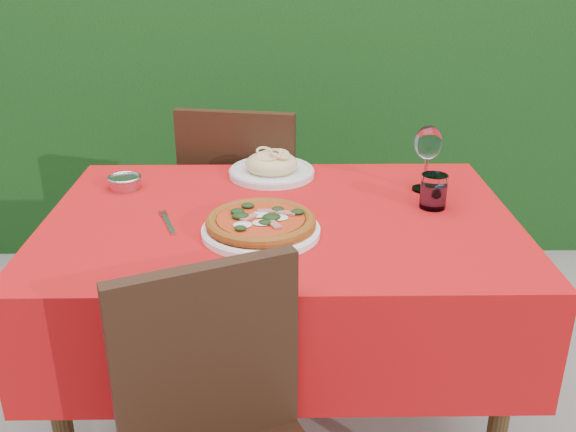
{
  "coord_description": "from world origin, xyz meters",
  "views": [
    {
      "loc": [
        -0.0,
        -1.59,
        1.43
      ],
      "look_at": [
        0.02,
        -0.05,
        0.77
      ],
      "focal_mm": 40.0,
      "sensor_mm": 36.0,
      "label": 1
    }
  ],
  "objects_px": {
    "chair_far": "(244,208)",
    "steel_ramekin": "(125,183)",
    "pizza_plate": "(261,225)",
    "fork": "(169,224)",
    "wine_glass": "(428,146)",
    "water_glass": "(433,193)",
    "pasta_plate": "(272,167)"
  },
  "relations": [
    {
      "from": "pizza_plate",
      "to": "pasta_plate",
      "type": "xyz_separation_m",
      "value": [
        0.02,
        0.44,
        0.0
      ]
    },
    {
      "from": "pasta_plate",
      "to": "fork",
      "type": "height_order",
      "value": "pasta_plate"
    },
    {
      "from": "water_glass",
      "to": "fork",
      "type": "relative_size",
      "value": 0.54
    },
    {
      "from": "wine_glass",
      "to": "chair_far",
      "type": "bearing_deg",
      "value": 143.54
    },
    {
      "from": "pasta_plate",
      "to": "water_glass",
      "type": "height_order",
      "value": "water_glass"
    },
    {
      "from": "water_glass",
      "to": "steel_ramekin",
      "type": "relative_size",
      "value": 1.04
    },
    {
      "from": "pizza_plate",
      "to": "steel_ramekin",
      "type": "height_order",
      "value": "pizza_plate"
    },
    {
      "from": "fork",
      "to": "steel_ramekin",
      "type": "relative_size",
      "value": 1.94
    },
    {
      "from": "pasta_plate",
      "to": "pizza_plate",
      "type": "bearing_deg",
      "value": -93.01
    },
    {
      "from": "pizza_plate",
      "to": "steel_ramekin",
      "type": "xyz_separation_m",
      "value": [
        -0.41,
        0.33,
        -0.01
      ]
    },
    {
      "from": "chair_far",
      "to": "pizza_plate",
      "type": "distance_m",
      "value": 0.77
    },
    {
      "from": "chair_far",
      "to": "steel_ramekin",
      "type": "xyz_separation_m",
      "value": [
        -0.33,
        -0.39,
        0.24
      ]
    },
    {
      "from": "water_glass",
      "to": "steel_ramekin",
      "type": "bearing_deg",
      "value": 169.71
    },
    {
      "from": "pizza_plate",
      "to": "water_glass",
      "type": "relative_size",
      "value": 3.76
    },
    {
      "from": "pizza_plate",
      "to": "water_glass",
      "type": "bearing_deg",
      "value": 19.78
    },
    {
      "from": "pizza_plate",
      "to": "fork",
      "type": "relative_size",
      "value": 2.02
    },
    {
      "from": "fork",
      "to": "wine_glass",
      "type": "bearing_deg",
      "value": -1.02
    },
    {
      "from": "water_glass",
      "to": "wine_glass",
      "type": "height_order",
      "value": "wine_glass"
    },
    {
      "from": "pizza_plate",
      "to": "pasta_plate",
      "type": "bearing_deg",
      "value": 86.99
    },
    {
      "from": "pizza_plate",
      "to": "fork",
      "type": "height_order",
      "value": "pizza_plate"
    },
    {
      "from": "chair_far",
      "to": "fork",
      "type": "xyz_separation_m",
      "value": [
        -0.16,
        -0.66,
        0.23
      ]
    },
    {
      "from": "pasta_plate",
      "to": "fork",
      "type": "xyz_separation_m",
      "value": [
        -0.27,
        -0.38,
        -0.02
      ]
    },
    {
      "from": "chair_far",
      "to": "pasta_plate",
      "type": "relative_size",
      "value": 3.38
    },
    {
      "from": "water_glass",
      "to": "wine_glass",
      "type": "xyz_separation_m",
      "value": [
        0.01,
        0.13,
        0.1
      ]
    },
    {
      "from": "water_glass",
      "to": "steel_ramekin",
      "type": "xyz_separation_m",
      "value": [
        -0.89,
        0.16,
        -0.03
      ]
    },
    {
      "from": "fork",
      "to": "steel_ramekin",
      "type": "distance_m",
      "value": 0.32
    },
    {
      "from": "chair_far",
      "to": "steel_ramekin",
      "type": "distance_m",
      "value": 0.57
    },
    {
      "from": "pizza_plate",
      "to": "steel_ramekin",
      "type": "distance_m",
      "value": 0.53
    },
    {
      "from": "pizza_plate",
      "to": "wine_glass",
      "type": "bearing_deg",
      "value": 32.4
    },
    {
      "from": "chair_far",
      "to": "fork",
      "type": "relative_size",
      "value": 5.13
    },
    {
      "from": "fork",
      "to": "chair_far",
      "type": "bearing_deg",
      "value": 56.7
    },
    {
      "from": "pizza_plate",
      "to": "water_glass",
      "type": "distance_m",
      "value": 0.5
    }
  ]
}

